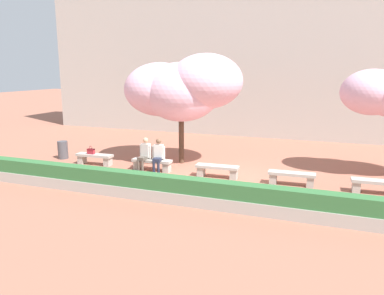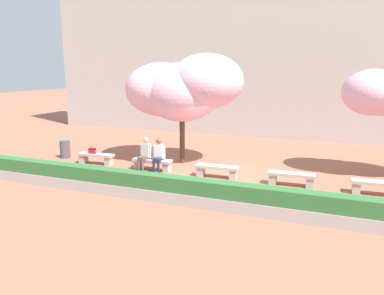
{
  "view_description": "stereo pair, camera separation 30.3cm",
  "coord_description": "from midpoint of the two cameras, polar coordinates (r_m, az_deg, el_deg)",
  "views": [
    {
      "loc": [
        3.79,
        -12.66,
        3.87
      ],
      "look_at": [
        -1.06,
        0.2,
        1.0
      ],
      "focal_mm": 35.0,
      "sensor_mm": 36.0,
      "label": 1
    },
    {
      "loc": [
        4.07,
        -12.55,
        3.87
      ],
      "look_at": [
        -1.06,
        0.2,
        1.0
      ],
      "focal_mm": 35.0,
      "sensor_mm": 36.0,
      "label": 2
    }
  ],
  "objects": [
    {
      "name": "person_seated_right",
      "position": [
        14.39,
        -4.55,
        -0.98
      ],
      "size": [
        0.5,
        0.72,
        1.29
      ],
      "color": "black",
      "rests_on": "ground"
    },
    {
      "name": "stone_bench_west_end",
      "position": [
        16.02,
        -13.91,
        -1.45
      ],
      "size": [
        1.58,
        0.48,
        0.45
      ],
      "color": "#ADA89E",
      "rests_on": "ground"
    },
    {
      "name": "planter_hedge_foreground",
      "position": [
        10.97,
        -0.27,
        -6.72
      ],
      "size": [
        15.16,
        0.5,
        0.8
      ],
      "color": "#ADA89E",
      "rests_on": "ground"
    },
    {
      "name": "stone_bench_near_west",
      "position": [
        14.66,
        -5.47,
        -2.37
      ],
      "size": [
        1.58,
        0.48,
        0.45
      ],
      "color": "#ADA89E",
      "rests_on": "ground"
    },
    {
      "name": "building_facade",
      "position": [
        23.66,
        12.74,
        14.75
      ],
      "size": [
        28.0,
        4.0,
        10.4
      ],
      "primitive_type": "cube",
      "color": "#B7B2A8",
      "rests_on": "ground"
    },
    {
      "name": "stone_bench_east_end",
      "position": [
        13.17,
        27.05,
        -5.28
      ],
      "size": [
        1.58,
        0.48,
        0.45
      ],
      "color": "#ADA89E",
      "rests_on": "ground"
    },
    {
      "name": "handbag",
      "position": [
        16.02,
        -14.44,
        -0.44
      ],
      "size": [
        0.3,
        0.15,
        0.34
      ],
      "color": "#A3232D",
      "rests_on": "stone_bench_west_end"
    },
    {
      "name": "stone_bench_near_east",
      "position": [
        13.17,
        15.52,
        -4.4
      ],
      "size": [
        1.58,
        0.48,
        0.45
      ],
      "color": "#ADA89E",
      "rests_on": "ground"
    },
    {
      "name": "trash_bin",
      "position": [
        17.53,
        -18.32,
        -0.26
      ],
      "size": [
        0.44,
        0.44,
        0.78
      ],
      "primitive_type": "cylinder",
      "color": "#4C4C51",
      "rests_on": "ground"
    },
    {
      "name": "stone_bench_center",
      "position": [
        13.68,
        4.44,
        -3.39
      ],
      "size": [
        1.58,
        0.48,
        0.45
      ],
      "color": "#ADA89E",
      "rests_on": "ground"
    },
    {
      "name": "person_seated_left",
      "position": [
        14.65,
        -6.6,
        -0.78
      ],
      "size": [
        0.51,
        0.71,
        1.29
      ],
      "color": "black",
      "rests_on": "ground"
    },
    {
      "name": "ground_plane",
      "position": [
        13.76,
        4.43,
        -4.58
      ],
      "size": [
        100.0,
        100.0,
        0.0
      ],
      "primitive_type": "plane",
      "color": "#9E604C"
    },
    {
      "name": "cherry_tree_main",
      "position": [
        15.5,
        -0.9,
        9.06
      ],
      "size": [
        4.99,
        3.31,
        4.51
      ],
      "color": "#513828",
      "rests_on": "ground"
    }
  ]
}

